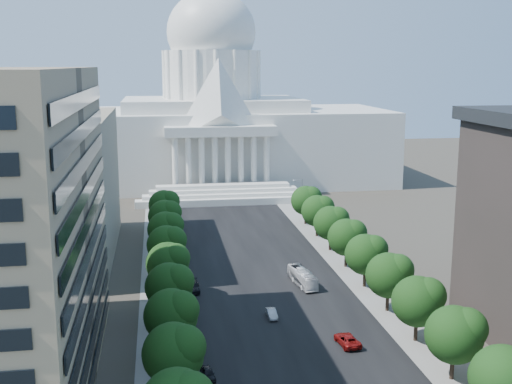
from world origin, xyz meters
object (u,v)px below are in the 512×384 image
car_dark_a (208,374)px  car_red (347,340)px  city_bus (302,277)px  car_silver (272,314)px  car_dark_b (193,287)px

car_dark_a → car_red: car_red is taller
car_dark_a → city_bus: bearing=52.2°
car_dark_a → car_silver: (11.89, 19.02, -0.00)m
car_silver → car_dark_b: bearing=128.6°
car_dark_a → car_red: (21.00, 7.12, 0.11)m
car_red → car_dark_b: size_ratio=1.01×
car_silver → car_dark_b: (-11.89, 14.34, 0.14)m
car_red → city_bus: bearing=-95.0°
car_red → city_bus: (-0.65, 26.55, 0.67)m
car_dark_a → car_dark_b: car_dark_b is taller
car_dark_a → car_dark_b: bearing=83.4°
car_red → city_bus: size_ratio=0.54×
car_silver → car_dark_b: car_dark_b is taller
car_dark_b → city_bus: 20.36m
car_dark_a → car_dark_b: 33.36m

